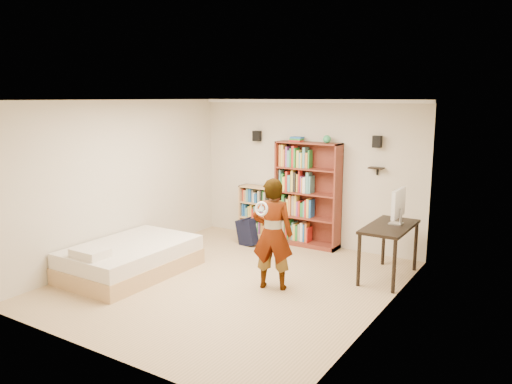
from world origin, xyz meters
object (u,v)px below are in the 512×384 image
Objects in this scene: low_bookshelf at (260,212)px; computer_desk at (388,252)px; daybed at (131,255)px; tall_bookshelf at (308,195)px; person at (273,234)px.

low_bookshelf is 3.02m from computer_desk.
daybed is (-3.49, -1.97, -0.11)m from computer_desk.
tall_bookshelf reaches higher than daybed.
person is (1.58, -2.21, 0.30)m from low_bookshelf.
computer_desk is (1.82, -0.88, -0.55)m from tall_bookshelf.
computer_desk is 1.88m from person.
computer_desk is (2.88, -0.90, -0.09)m from low_bookshelf.
low_bookshelf is at bearing 162.62° from computer_desk.
tall_bookshelf is 0.95× the size of daybed.
low_bookshelf is at bearing -73.24° from person.
tall_bookshelf is 1.59× the size of computer_desk.
tall_bookshelf is 2.09m from computer_desk.
tall_bookshelf is 3.36m from daybed.
tall_bookshelf is 1.19× the size of person.
low_bookshelf is 0.50× the size of daybed.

